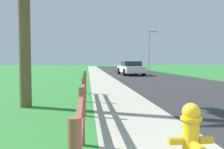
# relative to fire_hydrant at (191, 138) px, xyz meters

# --- Properties ---
(ground_plane) EXTENTS (120.00, 120.00, 0.00)m
(ground_plane) POSITION_rel_fire_hydrant_xyz_m (0.89, 23.14, -0.46)
(ground_plane) COLOR #2F7D36
(road_asphalt) EXTENTS (7.00, 66.00, 0.01)m
(road_asphalt) POSITION_rel_fire_hydrant_xyz_m (4.39, 25.14, -0.45)
(road_asphalt) COLOR #2D2D2D
(road_asphalt) RESTS_ON ground
(curb_concrete) EXTENTS (6.00, 66.00, 0.01)m
(curb_concrete) POSITION_rel_fire_hydrant_xyz_m (-2.11, 25.14, -0.45)
(curb_concrete) COLOR #ADA893
(curb_concrete) RESTS_ON ground
(grass_verge) EXTENTS (5.00, 66.00, 0.00)m
(grass_verge) POSITION_rel_fire_hydrant_xyz_m (-3.61, 25.14, -0.45)
(grass_verge) COLOR #2F7D36
(grass_verge) RESTS_ON ground
(fire_hydrant) EXTENTS (0.57, 0.46, 0.90)m
(fire_hydrant) POSITION_rel_fire_hydrant_xyz_m (0.00, 0.00, 0.00)
(fire_hydrant) COLOR yellow
(fire_hydrant) RESTS_ON ground
(rail_fence) EXTENTS (0.11, 8.63, 0.99)m
(rail_fence) POSITION_rel_fire_hydrant_xyz_m (-1.39, 3.27, 0.12)
(rail_fence) COLOR brown
(rail_fence) RESTS_ON ground
(parked_suv_white) EXTENTS (2.23, 4.96, 1.37)m
(parked_suv_white) POSITION_rel_fire_hydrant_xyz_m (3.04, 20.72, 0.24)
(parked_suv_white) COLOR white
(parked_suv_white) RESTS_ON ground
(street_lamp) EXTENTS (1.17, 0.20, 5.53)m
(street_lamp) POSITION_rel_fire_hydrant_xyz_m (7.20, 29.08, 2.89)
(street_lamp) COLOR gray
(street_lamp) RESTS_ON ground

